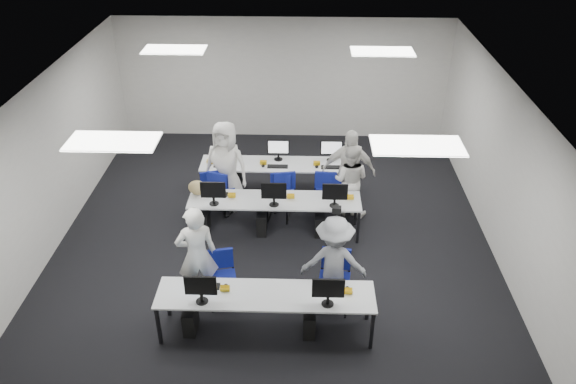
{
  "coord_description": "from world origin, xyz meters",
  "views": [
    {
      "loc": [
        0.52,
        -8.59,
        6.27
      ],
      "look_at": [
        0.26,
        0.04,
        1.0
      ],
      "focal_mm": 35.0,
      "sensor_mm": 36.0,
      "label": 1
    }
  ],
  "objects_px": {
    "chair_3": "(279,205)",
    "chair_1": "(334,290)",
    "photographer": "(334,262)",
    "chair_7": "(325,194)",
    "chair_0": "(223,287)",
    "chair_6": "(283,195)",
    "student_0": "(197,255)",
    "student_3": "(349,172)",
    "desk_mid": "(275,202)",
    "student_1": "(350,180)",
    "desk_front": "(266,297)",
    "chair_2": "(213,202)",
    "chair_4": "(329,205)",
    "chair_5": "(223,197)",
    "student_2": "(226,166)"
  },
  "relations": [
    {
      "from": "student_0",
      "to": "student_3",
      "type": "distance_m",
      "value": 3.7
    },
    {
      "from": "chair_0",
      "to": "chair_5",
      "type": "relative_size",
      "value": 0.95
    },
    {
      "from": "chair_7",
      "to": "student_2",
      "type": "bearing_deg",
      "value": -175.05
    },
    {
      "from": "chair_3",
      "to": "chair_6",
      "type": "distance_m",
      "value": 0.36
    },
    {
      "from": "chair_6",
      "to": "student_3",
      "type": "height_order",
      "value": "student_3"
    },
    {
      "from": "student_0",
      "to": "photographer",
      "type": "bearing_deg",
      "value": 164.61
    },
    {
      "from": "chair_5",
      "to": "student_2",
      "type": "relative_size",
      "value": 0.51
    },
    {
      "from": "chair_7",
      "to": "chair_6",
      "type": "bearing_deg",
      "value": -171.7
    },
    {
      "from": "chair_2",
      "to": "student_1",
      "type": "height_order",
      "value": "student_1"
    },
    {
      "from": "chair_1",
      "to": "chair_5",
      "type": "distance_m",
      "value": 3.48
    },
    {
      "from": "chair_3",
      "to": "chair_4",
      "type": "height_order",
      "value": "chair_3"
    },
    {
      "from": "chair_1",
      "to": "student_1",
      "type": "bearing_deg",
      "value": 89.18
    },
    {
      "from": "student_2",
      "to": "photographer",
      "type": "height_order",
      "value": "student_2"
    },
    {
      "from": "chair_6",
      "to": "student_3",
      "type": "xyz_separation_m",
      "value": [
        1.29,
        -0.07,
        0.6
      ]
    },
    {
      "from": "chair_1",
      "to": "student_3",
      "type": "xyz_separation_m",
      "value": [
        0.38,
        2.81,
        0.58
      ]
    },
    {
      "from": "chair_1",
      "to": "chair_6",
      "type": "distance_m",
      "value": 3.01
    },
    {
      "from": "desk_front",
      "to": "chair_2",
      "type": "xyz_separation_m",
      "value": [
        -1.26,
        3.21,
        -0.41
      ]
    },
    {
      "from": "student_3",
      "to": "chair_3",
      "type": "bearing_deg",
      "value": -162.7
    },
    {
      "from": "chair_1",
      "to": "chair_7",
      "type": "distance_m",
      "value": 2.93
    },
    {
      "from": "desk_front",
      "to": "chair_0",
      "type": "relative_size",
      "value": 3.56
    },
    {
      "from": "chair_4",
      "to": "chair_6",
      "type": "bearing_deg",
      "value": 179.61
    },
    {
      "from": "chair_3",
      "to": "student_2",
      "type": "relative_size",
      "value": 0.47
    },
    {
      "from": "chair_4",
      "to": "student_2",
      "type": "bearing_deg",
      "value": -171.34
    },
    {
      "from": "desk_mid",
      "to": "student_1",
      "type": "height_order",
      "value": "student_1"
    },
    {
      "from": "chair_6",
      "to": "photographer",
      "type": "bearing_deg",
      "value": -81.94
    },
    {
      "from": "desk_front",
      "to": "chair_4",
      "type": "xyz_separation_m",
      "value": [
        1.05,
        3.16,
        -0.41
      ]
    },
    {
      "from": "photographer",
      "to": "chair_7",
      "type": "bearing_deg",
      "value": -85.89
    },
    {
      "from": "chair_0",
      "to": "chair_6",
      "type": "height_order",
      "value": "chair_6"
    },
    {
      "from": "chair_3",
      "to": "chair_5",
      "type": "relative_size",
      "value": 0.93
    },
    {
      "from": "desk_front",
      "to": "photographer",
      "type": "height_order",
      "value": "photographer"
    },
    {
      "from": "desk_front",
      "to": "chair_4",
      "type": "distance_m",
      "value": 3.36
    },
    {
      "from": "chair_3",
      "to": "chair_1",
      "type": "bearing_deg",
      "value": -60.76
    },
    {
      "from": "chair_3",
      "to": "student_3",
      "type": "relative_size",
      "value": 0.49
    },
    {
      "from": "chair_5",
      "to": "student_2",
      "type": "distance_m",
      "value": 0.65
    },
    {
      "from": "chair_3",
      "to": "student_0",
      "type": "bearing_deg",
      "value": -108.0
    },
    {
      "from": "chair_4",
      "to": "student_0",
      "type": "bearing_deg",
      "value": -113.22
    },
    {
      "from": "chair_2",
      "to": "student_0",
      "type": "xyz_separation_m",
      "value": [
        0.14,
        -2.49,
        0.6
      ]
    },
    {
      "from": "student_1",
      "to": "desk_mid",
      "type": "bearing_deg",
      "value": 42.78
    },
    {
      "from": "chair_3",
      "to": "student_1",
      "type": "bearing_deg",
      "value": 16.06
    },
    {
      "from": "chair_3",
      "to": "chair_6",
      "type": "relative_size",
      "value": 0.95
    },
    {
      "from": "desk_mid",
      "to": "chair_4",
      "type": "bearing_deg",
      "value": 28.18
    },
    {
      "from": "desk_mid",
      "to": "student_1",
      "type": "xyz_separation_m",
      "value": [
        1.44,
        0.71,
        0.09
      ]
    },
    {
      "from": "chair_1",
      "to": "photographer",
      "type": "relative_size",
      "value": 0.62
    },
    {
      "from": "student_0",
      "to": "photographer",
      "type": "relative_size",
      "value": 1.09
    },
    {
      "from": "chair_3",
      "to": "chair_7",
      "type": "distance_m",
      "value": 1.01
    },
    {
      "from": "student_1",
      "to": "chair_0",
      "type": "bearing_deg",
      "value": 67.16
    },
    {
      "from": "student_0",
      "to": "student_3",
      "type": "relative_size",
      "value": 0.98
    },
    {
      "from": "chair_1",
      "to": "photographer",
      "type": "height_order",
      "value": "photographer"
    },
    {
      "from": "chair_2",
      "to": "student_0",
      "type": "height_order",
      "value": "student_0"
    },
    {
      "from": "chair_3",
      "to": "chair_0",
      "type": "bearing_deg",
      "value": -99.84
    }
  ]
}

